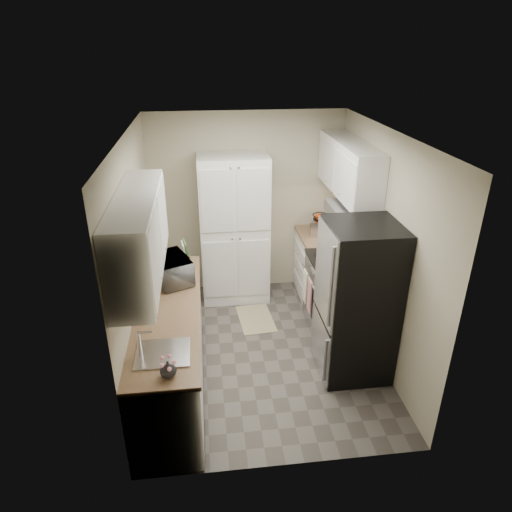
{
  "coord_description": "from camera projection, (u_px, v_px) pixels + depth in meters",
  "views": [
    {
      "loc": [
        -0.59,
        -4.31,
        3.3
      ],
      "look_at": [
        -0.05,
        0.15,
        1.16
      ],
      "focal_mm": 32.0,
      "sensor_mm": 36.0,
      "label": 1
    }
  ],
  "objects": [
    {
      "name": "ground",
      "position": [
        262.0,
        351.0,
        5.34
      ],
      "size": [
        3.2,
        3.2,
        0.0
      ],
      "primitive_type": "plane",
      "color": "#56514C",
      "rests_on": "ground"
    },
    {
      "name": "room_shell",
      "position": [
        261.0,
        221.0,
        4.63
      ],
      "size": [
        2.64,
        3.24,
        2.52
      ],
      "color": "#BCB498",
      "rests_on": "ground"
    },
    {
      "name": "pantry_cabinet",
      "position": [
        234.0,
        230.0,
        6.07
      ],
      "size": [
        0.9,
        0.55,
        2.0
      ],
      "primitive_type": "cube",
      "color": "white",
      "rests_on": "ground"
    },
    {
      "name": "base_cabinet_left",
      "position": [
        172.0,
        348.0,
        4.66
      ],
      "size": [
        0.6,
        2.3,
        0.88
      ],
      "primitive_type": "cube",
      "color": "white",
      "rests_on": "ground"
    },
    {
      "name": "countertop_left",
      "position": [
        168.0,
        310.0,
        4.46
      ],
      "size": [
        0.63,
        2.33,
        0.04
      ],
      "primitive_type": "cube",
      "color": "#846647",
      "rests_on": "base_cabinet_left"
    },
    {
      "name": "base_cabinet_right",
      "position": [
        321.0,
        267.0,
        6.33
      ],
      "size": [
        0.6,
        0.8,
        0.88
      ],
      "primitive_type": "cube",
      "color": "white",
      "rests_on": "ground"
    },
    {
      "name": "countertop_right",
      "position": [
        323.0,
        237.0,
        6.13
      ],
      "size": [
        0.63,
        0.83,
        0.04
      ],
      "primitive_type": "cube",
      "color": "#846647",
      "rests_on": "base_cabinet_right"
    },
    {
      "name": "electric_range",
      "position": [
        336.0,
        294.0,
        5.59
      ],
      "size": [
        0.71,
        0.78,
        1.13
      ],
      "color": "#B7B7BC",
      "rests_on": "ground"
    },
    {
      "name": "refrigerator",
      "position": [
        357.0,
        301.0,
        4.71
      ],
      "size": [
        0.7,
        0.72,
        1.7
      ],
      "primitive_type": "cube",
      "color": "#B7B7BC",
      "rests_on": "ground"
    },
    {
      "name": "microwave",
      "position": [
        172.0,
        269.0,
        4.9
      ],
      "size": [
        0.52,
        0.61,
        0.28
      ],
      "primitive_type": "imported",
      "rotation": [
        0.0,
        0.0,
        1.99
      ],
      "color": "#A8A8AC",
      "rests_on": "countertop_left"
    },
    {
      "name": "wine_bottle",
      "position": [
        165.0,
        260.0,
        5.09
      ],
      "size": [
        0.07,
        0.07,
        0.29
      ],
      "primitive_type": "cylinder",
      "color": "black",
      "rests_on": "countertop_left"
    },
    {
      "name": "flower_vase",
      "position": [
        168.0,
        369.0,
        3.53
      ],
      "size": [
        0.17,
        0.17,
        0.14
      ],
      "primitive_type": "imported",
      "rotation": [
        0.0,
        0.0,
        -0.39
      ],
      "color": "beige",
      "rests_on": "countertop_left"
    },
    {
      "name": "cutting_board",
      "position": [
        187.0,
        252.0,
        5.32
      ],
      "size": [
        0.05,
        0.22,
        0.27
      ],
      "primitive_type": "cube",
      "rotation": [
        0.0,
        0.0,
        0.15
      ],
      "color": "#3E7D39",
      "rests_on": "countertop_left"
    },
    {
      "name": "toaster_oven",
      "position": [
        321.0,
        226.0,
        6.15
      ],
      "size": [
        0.36,
        0.42,
        0.21
      ],
      "primitive_type": "cube",
      "rotation": [
        0.0,
        0.0,
        -0.24
      ],
      "color": "silver",
      "rests_on": "countertop_right"
    },
    {
      "name": "fruit_basket",
      "position": [
        321.0,
        216.0,
        6.07
      ],
      "size": [
        0.29,
        0.29,
        0.09
      ],
      "primitive_type": null,
      "rotation": [
        0.0,
        0.0,
        0.38
      ],
      "color": "#D53200",
      "rests_on": "toaster_oven"
    },
    {
      "name": "kitchen_mat",
      "position": [
        256.0,
        319.0,
        5.94
      ],
      "size": [
        0.48,
        0.71,
        0.01
      ],
      "primitive_type": "cube",
      "rotation": [
        0.0,
        0.0,
        0.09
      ],
      "color": "tan",
      "rests_on": "ground"
    }
  ]
}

